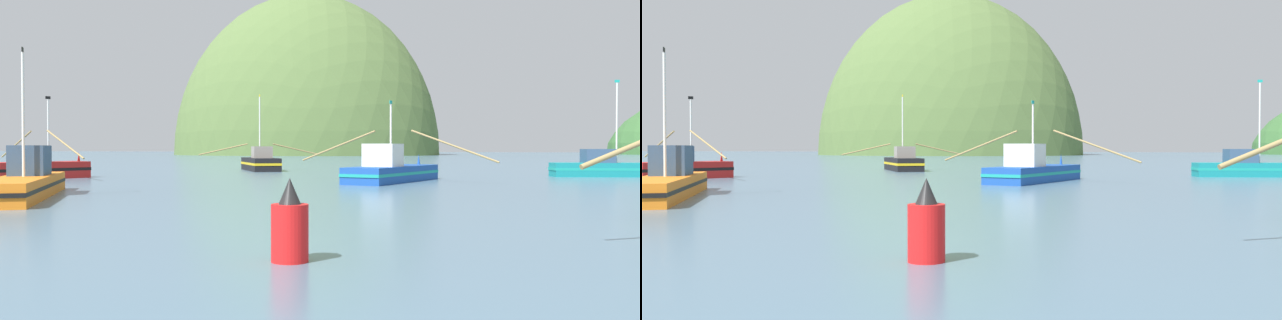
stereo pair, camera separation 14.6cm
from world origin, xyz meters
The scene contains 7 objects.
hill_mid_right centered at (-49.88, 174.10, 0.00)m, with size 80.70×64.56×96.03m, color #516B38.
fishing_boat_orange centered at (-7.81, 14.60, 0.66)m, with size 8.20×11.00×6.47m.
fishing_boat_blue centered at (5.01, 31.61, 0.70)m, with size 13.12×9.96×5.11m.
fishing_boat_red centered at (-19.19, 28.31, 0.77)m, with size 11.18×6.86×5.77m.
fishing_boat_black centered at (-10.64, 47.52, 0.74)m, with size 9.66×8.17×7.17m.
fishing_boat_teal centered at (19.14, 43.40, 0.69)m, with size 9.11×3.97×7.16m.
channel_buoy centered at (8.64, 3.36, 0.66)m, with size 0.71×0.71×1.59m.
Camera 2 is at (12.96, -7.87, 2.17)m, focal length 35.76 mm.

